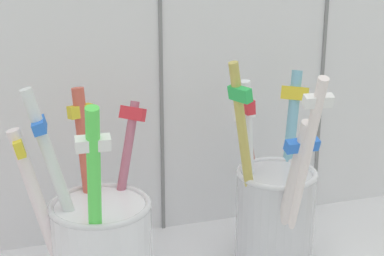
{
  "coord_description": "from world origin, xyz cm",
  "views": [
    {
      "loc": [
        -13.39,
        -40.66,
        29.56
      ],
      "look_at": [
        0.0,
        1.84,
        14.92
      ],
      "focal_mm": 57.83,
      "sensor_mm": 36.0,
      "label": 1
    }
  ],
  "objects": [
    {
      "name": "tile_wall_back",
      "position": [
        -0.0,
        12.0,
        22.5
      ],
      "size": [
        64.0,
        2.2,
        45.0
      ],
      "color": "white",
      "rests_on": "ground"
    },
    {
      "name": "toothbrush_cup_left",
      "position": [
        -7.47,
        1.87,
        6.6
      ],
      "size": [
        10.85,
        10.67,
        16.98
      ],
      "color": "white",
      "rests_on": "counter_slab"
    },
    {
      "name": "toothbrush_cup_right",
      "position": [
        7.14,
        1.75,
        7.22
      ],
      "size": [
        9.46,
        12.84,
        18.22
      ],
      "color": "silver",
      "rests_on": "counter_slab"
    }
  ]
}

